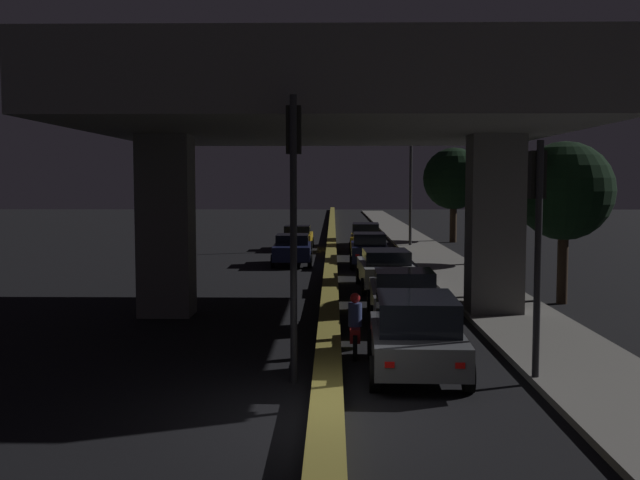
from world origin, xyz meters
TOP-DOWN VIEW (x-y plane):
  - ground_plane at (0.00, 0.00)m, footprint 200.00×200.00m
  - median_divider at (0.00, 35.00)m, footprint 0.57×126.00m
  - sidewalk_right at (5.48, 28.00)m, footprint 2.85×126.00m
  - elevated_overpass at (0.00, 10.10)m, footprint 13.61×13.65m
  - traffic_light_left_of_median at (-0.68, 2.56)m, footprint 0.30×0.49m
  - traffic_light_right_of_median at (4.16, 2.57)m, footprint 0.30×0.49m
  - street_lamp at (4.53, 34.15)m, footprint 2.66×0.32m
  - car_grey_lead at (1.85, 3.19)m, footprint 2.10×4.11m
  - car_grey_second at (2.16, 9.28)m, footprint 2.12×4.57m
  - car_silver_third at (2.07, 15.64)m, footprint 2.12×4.69m
  - car_dark_blue_fourth at (1.83, 23.41)m, footprint 1.91×4.34m
  - car_taxi_yellow_fifth at (2.01, 31.53)m, footprint 2.00×4.04m
  - car_dark_blue_lead_oncoming at (-1.89, 24.06)m, footprint 1.99×3.97m
  - car_taxi_yellow_second_oncoming at (-2.05, 32.51)m, footprint 1.92×4.07m
  - motorcycle_red_filtering_near at (0.62, 4.97)m, footprint 0.33×1.83m
  - pedestrian_on_sidewalk at (5.74, 13.37)m, footprint 0.34×0.34m
  - roadside_tree_kerbside_near at (7.72, 12.49)m, footprint 3.26×3.26m
  - roadside_tree_kerbside_mid at (8.29, 23.87)m, footprint 3.38×3.38m
  - roadside_tree_kerbside_far at (8.19, 38.11)m, footprint 4.14×4.14m

SIDE VIEW (x-z plane):
  - ground_plane at x=0.00m, z-range 0.00..0.00m
  - sidewalk_right at x=5.48m, z-range 0.00..0.15m
  - median_divider at x=0.00m, z-range 0.00..0.39m
  - motorcycle_red_filtering_near at x=0.62m, z-range -0.11..1.35m
  - car_taxi_yellow_second_oncoming at x=-2.05m, z-range 0.02..1.46m
  - car_grey_second at x=2.16m, z-range 0.02..1.52m
  - car_dark_blue_lead_oncoming at x=-1.89m, z-range 0.03..1.52m
  - car_silver_third at x=2.07m, z-range 0.03..1.55m
  - car_dark_blue_fourth at x=1.83m, z-range 0.02..1.65m
  - car_taxi_yellow_fifth at x=2.01m, z-range 0.03..1.68m
  - car_grey_lead at x=1.85m, z-range 0.04..1.70m
  - pedestrian_on_sidewalk at x=5.74m, z-range 0.16..1.93m
  - traffic_light_right_of_median at x=4.16m, z-range 0.89..5.74m
  - roadside_tree_kerbside_near at x=7.72m, z-range 1.04..6.42m
  - roadside_tree_kerbside_mid at x=8.29m, z-range 1.04..6.55m
  - traffic_light_left_of_median at x=-0.68m, z-range 1.02..6.76m
  - roadside_tree_kerbside_far at x=8.19m, z-range 1.09..7.45m
  - street_lamp at x=4.53m, z-range 0.78..9.15m
  - elevated_overpass at x=0.00m, z-range 2.08..10.27m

